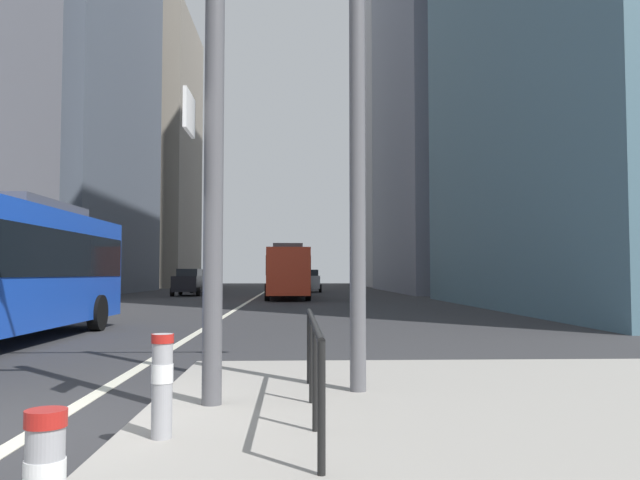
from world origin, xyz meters
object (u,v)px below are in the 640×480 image
(city_bus_red_receding, at_px, (287,270))
(traffic_signal_gantry, at_px, (14,46))
(car_oncoming_mid, at_px, (205,281))
(car_receding_far, at_px, (296,281))
(car_receding_near, at_px, (310,281))
(bollard_right, at_px, (162,380))
(car_oncoming_far, at_px, (189,282))

(city_bus_red_receding, xyz_separation_m, traffic_signal_gantry, (-2.65, -33.94, 2.30))
(car_oncoming_mid, relative_size, car_receding_far, 0.99)
(car_oncoming_mid, height_order, traffic_signal_gantry, traffic_signal_gantry)
(car_oncoming_mid, xyz_separation_m, traffic_signal_gantry, (4.41, -47.61, 3.15))
(car_receding_near, xyz_separation_m, traffic_signal_gantry, (-4.50, -48.77, 3.15))
(bollard_right, bearing_deg, car_receding_far, 88.40)
(car_oncoming_far, bearing_deg, car_oncoming_mid, 89.19)
(car_oncoming_far, xyz_separation_m, traffic_signal_gantry, (4.52, -39.89, 3.15))
(car_receding_near, bearing_deg, traffic_signal_gantry, -95.27)
(city_bus_red_receding, distance_m, car_oncoming_far, 9.36)
(car_oncoming_mid, bearing_deg, traffic_signal_gantry, -84.71)
(traffic_signal_gantry, relative_size, bollard_right, 7.30)
(bollard_right, bearing_deg, car_oncoming_mid, 97.42)
(car_oncoming_mid, distance_m, car_oncoming_far, 7.72)
(car_oncoming_mid, distance_m, bollard_right, 49.45)
(car_receding_near, distance_m, car_oncoming_far, 12.65)
(car_oncoming_mid, bearing_deg, car_receding_near, 7.38)
(car_receding_near, relative_size, car_oncoming_far, 1.04)
(car_receding_near, bearing_deg, car_oncoming_mid, -172.62)
(car_oncoming_far, bearing_deg, car_receding_far, 40.15)
(city_bus_red_receding, xyz_separation_m, car_receding_near, (1.84, 14.83, -0.84))
(car_oncoming_mid, distance_m, traffic_signal_gantry, 47.92)
(city_bus_red_receding, relative_size, bollard_right, 11.84)
(car_receding_far, distance_m, traffic_signal_gantry, 46.73)
(car_receding_far, xyz_separation_m, bollard_right, (-1.34, -47.92, -0.34))
(car_receding_far, relative_size, traffic_signal_gantry, 0.66)
(car_receding_far, bearing_deg, city_bus_red_receding, -93.05)
(car_receding_far, bearing_deg, car_oncoming_far, -139.85)
(traffic_signal_gantry, bearing_deg, city_bus_red_receding, 85.53)
(city_bus_red_receding, bearing_deg, car_receding_near, 82.91)
(car_receding_near, relative_size, traffic_signal_gantry, 0.70)
(car_oncoming_far, xyz_separation_m, bollard_right, (6.50, -41.31, -0.34))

